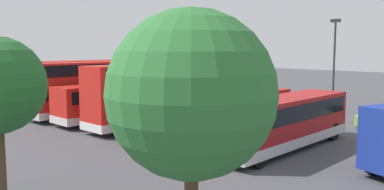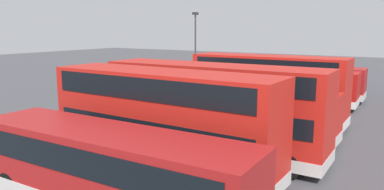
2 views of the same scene
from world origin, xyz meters
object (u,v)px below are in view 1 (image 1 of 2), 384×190
bus_double_decker_fourth (151,93)px  waste_bin_yellow (141,94)px  bus_single_deck_second (231,115)px  bus_double_decker_sixth (96,87)px  bus_double_decker_seventh (78,84)px  bus_single_deck_third (190,108)px  bus_single_deck_near_end (283,121)px  bus_single_deck_far_end (53,90)px  bus_single_deck_fifth (120,100)px  lamp_post_tall (334,63)px

bus_double_decker_fourth → waste_bin_yellow: bearing=-35.6°
bus_single_deck_second → bus_double_decker_fourth: 7.18m
bus_double_decker_sixth → bus_double_decker_seventh: bearing=-6.3°
bus_single_deck_third → bus_single_deck_near_end: bearing=-179.0°
bus_double_decker_sixth → bus_single_deck_far_end: (7.34, 0.19, -0.83)m
bus_single_deck_fifth → bus_double_decker_sixth: size_ratio=0.92×
bus_single_deck_third → waste_bin_yellow: (17.29, -9.23, -1.14)m
bus_single_deck_second → bus_single_deck_fifth: same height
bus_single_deck_second → bus_double_decker_sixth: bus_double_decker_sixth is taller
bus_single_deck_fifth → bus_single_deck_far_end: bearing=0.6°
waste_bin_yellow → bus_single_deck_fifth: bearing=135.7°
bus_single_deck_near_end → bus_double_decker_fourth: (10.55, 0.98, 0.82)m
bus_single_deck_far_end → lamp_post_tall: 25.90m
bus_double_decker_fourth → lamp_post_tall: size_ratio=1.29×
bus_single_deck_near_end → bus_single_deck_third: size_ratio=1.10×
bus_single_deck_fifth → bus_double_decker_seventh: size_ratio=1.01×
bus_double_decker_seventh → lamp_post_tall: size_ratio=1.34×
bus_double_decker_sixth → waste_bin_yellow: 12.22m
bus_single_deck_second → lamp_post_tall: size_ratio=1.30×
bus_single_deck_far_end → bus_single_deck_near_end: bearing=-177.5°
bus_double_decker_sixth → bus_single_deck_far_end: bus_double_decker_sixth is taller
bus_double_decker_fourth → bus_single_deck_far_end: (14.71, 0.13, -0.82)m
bus_single_deck_third → bus_single_deck_far_end: 17.94m
bus_double_decker_fourth → waste_bin_yellow: (14.09, -10.08, -1.97)m
bus_double_decker_seventh → bus_single_deck_far_end: bus_double_decker_seventh is taller
bus_single_deck_third → lamp_post_tall: 11.78m
bus_double_decker_sixth → waste_bin_yellow: size_ratio=12.15×
bus_double_decker_seventh → bus_single_deck_far_end: size_ratio=0.98×
bus_single_deck_fifth → bus_single_deck_far_end: (10.96, 0.12, 0.00)m
bus_double_decker_fourth → waste_bin_yellow: 17.43m
bus_single_deck_second → bus_single_deck_third: (3.91, -0.38, 0.00)m
bus_single_deck_near_end → waste_bin_yellow: bus_single_deck_near_end is taller
bus_single_deck_second → waste_bin_yellow: size_ratio=10.73×
bus_single_deck_second → bus_double_decker_sixth: (14.48, 0.41, 0.83)m
bus_single_deck_second → bus_double_decker_seventh: 18.05m
bus_double_decker_sixth → lamp_post_tall: size_ratio=1.47×
bus_single_deck_third → bus_double_decker_seventh: (14.11, 0.40, 0.83)m
bus_double_decker_fourth → bus_single_deck_second: bearing=-176.2°
bus_double_decker_fourth → bus_double_decker_sixth: (7.37, -0.06, 0.00)m
bus_single_deck_fifth → bus_single_deck_far_end: 10.96m
bus_single_deck_fifth → bus_double_decker_fourth: bearing=-179.9°
bus_single_deck_third → bus_single_deck_fifth: 7.01m
bus_single_deck_far_end → lamp_post_tall: lamp_post_tall is taller
bus_single_deck_second → bus_single_deck_far_end: same height
bus_single_deck_third → waste_bin_yellow: 19.63m
bus_single_deck_third → bus_single_deck_fifth: size_ratio=0.96×
bus_double_decker_seventh → waste_bin_yellow: 10.33m
bus_single_deck_fifth → bus_single_deck_far_end: size_ratio=0.99×
bus_single_deck_second → bus_single_deck_third: 3.93m
bus_single_deck_near_end → lamp_post_tall: size_ratio=1.43×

